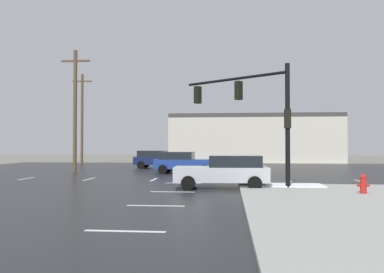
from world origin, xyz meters
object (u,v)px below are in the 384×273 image
object	(u,v)px
sedan_blue	(183,162)
utility_pole_distant	(82,117)
traffic_signal_mast	(255,106)
sedan_navy	(158,159)
sedan_silver	(225,171)
utility_pole_far	(75,109)
fire_hydrant	(363,184)

from	to	relation	value
sedan_blue	utility_pole_distant	xyz separation A→B (m)	(-12.72, 12.85, 4.33)
traffic_signal_mast	sedan_navy	world-z (taller)	traffic_signal_mast
sedan_blue	traffic_signal_mast	bearing A→B (deg)	-59.74
sedan_silver	utility_pole_distant	xyz separation A→B (m)	(-15.88, 22.67, 4.33)
utility_pole_distant	sedan_silver	bearing A→B (deg)	-55.00
utility_pole_far	utility_pole_distant	distance (m)	13.99
fire_hydrant	sedan_blue	xyz separation A→B (m)	(-8.80, 12.32, 0.32)
sedan_navy	sedan_blue	xyz separation A→B (m)	(2.99, -5.96, 0.00)
fire_hydrant	utility_pole_distant	bearing A→B (deg)	130.51
traffic_signal_mast	utility_pole_distant	world-z (taller)	utility_pole_distant
utility_pole_distant	traffic_signal_mast	bearing A→B (deg)	-51.79
sedan_navy	utility_pole_far	distance (m)	9.10
sedan_navy	fire_hydrant	bearing A→B (deg)	-54.43
traffic_signal_mast	utility_pole_distant	size ratio (longest dim) A/B	0.58
traffic_signal_mast	sedan_silver	xyz separation A→B (m)	(-1.51, -0.58, -3.21)
utility_pole_distant	fire_hydrant	bearing A→B (deg)	-49.49
traffic_signal_mast	utility_pole_distant	distance (m)	28.14
sedan_blue	utility_pole_distant	size ratio (longest dim) A/B	0.47
sedan_blue	utility_pole_distant	distance (m)	18.59
utility_pole_distant	utility_pole_far	bearing A→B (deg)	-71.01
sedan_navy	utility_pole_far	size ratio (longest dim) A/B	0.50
sedan_navy	utility_pole_distant	size ratio (longest dim) A/B	0.46
traffic_signal_mast	sedan_navy	size ratio (longest dim) A/B	1.26
sedan_blue	sedan_silver	bearing A→B (deg)	-68.73
sedan_blue	sedan_navy	bearing A→B (deg)	120.04
utility_pole_distant	sedan_navy	bearing A→B (deg)	-35.33
traffic_signal_mast	fire_hydrant	size ratio (longest dim) A/B	7.30
sedan_navy	utility_pole_distant	world-z (taller)	utility_pole_distant
fire_hydrant	sedan_navy	size ratio (longest dim) A/B	0.17
sedan_silver	traffic_signal_mast	bearing A→B (deg)	-160.46
sedan_navy	traffic_signal_mast	bearing A→B (deg)	-60.48
fire_hydrant	sedan_blue	world-z (taller)	sedan_blue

